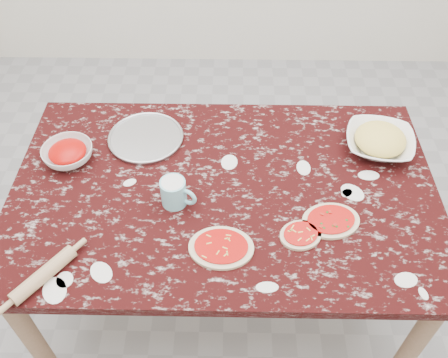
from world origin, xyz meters
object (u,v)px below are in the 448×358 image
Objects in this scene: worktable at (224,202)px; sauce_bowl at (68,154)px; cheese_bowl at (379,143)px; rolling_pin at (44,275)px; pizza_tray at (146,138)px; flour_mug at (175,192)px.

worktable is 0.64m from sauce_bowl.
worktable is at bearing -12.92° from sauce_bowl.
cheese_bowl reaches higher than rolling_pin.
sauce_bowl is (-0.61, 0.14, 0.11)m from worktable.
worktable is at bearing -38.94° from pizza_tray.
sauce_bowl is 0.54m from rolling_pin.
rolling_pin is (-0.24, -0.66, 0.02)m from pizza_tray.
sauce_bowl is (-0.29, -0.12, 0.02)m from pizza_tray.
cheese_bowl is at bearing -2.38° from pizza_tray.
cheese_bowl is at bearing 3.91° from sauce_bowl.
sauce_bowl reaches higher than pizza_tray.
worktable is 0.70m from rolling_pin.
sauce_bowl is at bearing 95.30° from rolling_pin.
flour_mug is at bearing -65.74° from pizza_tray.
worktable is 0.67m from cheese_bowl.
sauce_bowl reaches higher than rolling_pin.
pizza_tray is 1.30× the size of rolling_pin.
rolling_pin reaches higher than pizza_tray.
flour_mug reaches higher than pizza_tray.
cheese_bowl is (0.95, -0.04, 0.03)m from pizza_tray.
worktable is 0.43m from pizza_tray.
rolling_pin is at bearing -144.89° from worktable.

